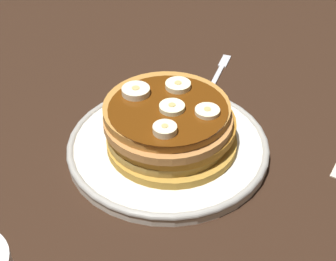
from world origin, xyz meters
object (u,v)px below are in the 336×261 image
(plate, at_px, (168,146))
(banana_slice_4, at_px, (178,86))
(banana_slice_0, at_px, (170,109))
(banana_slice_1, at_px, (207,112))
(pancake_stack, at_px, (170,125))
(banana_slice_2, at_px, (165,130))
(banana_slice_3, at_px, (136,91))
(fork, at_px, (218,73))

(plate, xyz_separation_m, banana_slice_4, (-0.04, -0.01, 0.06))
(banana_slice_0, height_order, banana_slice_1, same)
(pancake_stack, distance_m, banana_slice_0, 0.03)
(banana_slice_2, distance_m, banana_slice_3, 0.08)
(banana_slice_2, bearing_deg, banana_slice_1, 156.88)
(banana_slice_0, relative_size, banana_slice_4, 0.95)
(banana_slice_1, relative_size, fork, 0.22)
(banana_slice_2, bearing_deg, pancake_stack, -155.83)
(banana_slice_3, xyz_separation_m, fork, (-0.19, 0.02, -0.07))
(banana_slice_0, distance_m, fork, 0.21)
(banana_slice_0, xyz_separation_m, fork, (-0.20, -0.03, -0.07))
(plate, xyz_separation_m, banana_slice_1, (-0.01, 0.04, 0.06))
(plate, bearing_deg, banana_slice_0, 52.49)
(banana_slice_2, height_order, banana_slice_4, banana_slice_2)
(pancake_stack, relative_size, fork, 1.27)
(fork, bearing_deg, banana_slice_0, 8.78)
(banana_slice_1, height_order, banana_slice_2, banana_slice_2)
(banana_slice_1, height_order, banana_slice_3, banana_slice_3)
(pancake_stack, distance_m, banana_slice_4, 0.05)
(pancake_stack, bearing_deg, banana_slice_2, 24.17)
(banana_slice_1, relative_size, banana_slice_3, 0.85)
(banana_slice_3, bearing_deg, banana_slice_1, 95.66)
(pancake_stack, xyz_separation_m, banana_slice_3, (-0.00, -0.05, 0.03))
(pancake_stack, bearing_deg, banana_slice_4, -163.59)
(banana_slice_1, relative_size, banana_slice_2, 1.08)
(banana_slice_0, relative_size, banana_slice_2, 1.12)
(pancake_stack, height_order, banana_slice_2, banana_slice_2)
(plate, bearing_deg, fork, -172.59)
(plate, xyz_separation_m, pancake_stack, (-0.00, 0.00, 0.03))
(banana_slice_4, distance_m, fork, 0.16)
(banana_slice_2, xyz_separation_m, fork, (-0.23, -0.05, -0.07))
(banana_slice_2, xyz_separation_m, banana_slice_4, (-0.08, -0.03, -0.00))
(banana_slice_1, distance_m, fork, 0.20)
(banana_slice_1, bearing_deg, plate, -71.60)
(plate, distance_m, banana_slice_0, 0.06)
(pancake_stack, bearing_deg, plate, -17.98)
(pancake_stack, height_order, fork, pancake_stack)
(pancake_stack, xyz_separation_m, fork, (-0.19, -0.03, -0.04))
(plate, xyz_separation_m, banana_slice_3, (-0.01, -0.05, 0.06))
(banana_slice_3, bearing_deg, banana_slice_0, 79.91)
(fork, bearing_deg, plate, 7.41)
(plate, height_order, banana_slice_1, banana_slice_1)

